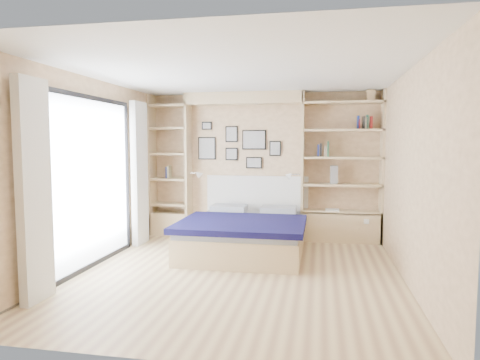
# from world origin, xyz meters

# --- Properties ---
(ground) EXTENTS (4.50, 4.50, 0.00)m
(ground) POSITION_xyz_m (0.00, 0.00, 0.00)
(ground) COLOR #D5BC84
(ground) RESTS_ON ground
(room_shell) EXTENTS (4.50, 4.50, 4.50)m
(room_shell) POSITION_xyz_m (-0.39, 1.52, 1.08)
(room_shell) COLOR beige
(room_shell) RESTS_ON ground
(bed) EXTENTS (1.79, 2.23, 1.07)m
(bed) POSITION_xyz_m (-0.10, 1.12, 0.28)
(bed) COLOR #D5B889
(bed) RESTS_ON ground
(photo_gallery) EXTENTS (1.48, 0.02, 0.82)m
(photo_gallery) POSITION_xyz_m (-0.45, 2.22, 1.60)
(photo_gallery) COLOR black
(photo_gallery) RESTS_ON ground
(reading_lamps) EXTENTS (1.92, 0.12, 0.15)m
(reading_lamps) POSITION_xyz_m (-0.30, 2.00, 1.10)
(reading_lamps) COLOR silver
(reading_lamps) RESTS_ON ground
(shelf_decor) EXTENTS (3.57, 0.23, 2.03)m
(shelf_decor) POSITION_xyz_m (1.20, 2.07, 1.71)
(shelf_decor) COLOR navy
(shelf_decor) RESTS_ON ground
(deck_chair) EXTENTS (0.78, 0.96, 0.84)m
(deck_chair) POSITION_xyz_m (-3.70, 1.05, 0.40)
(deck_chair) COLOR tan
(deck_chair) RESTS_ON ground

